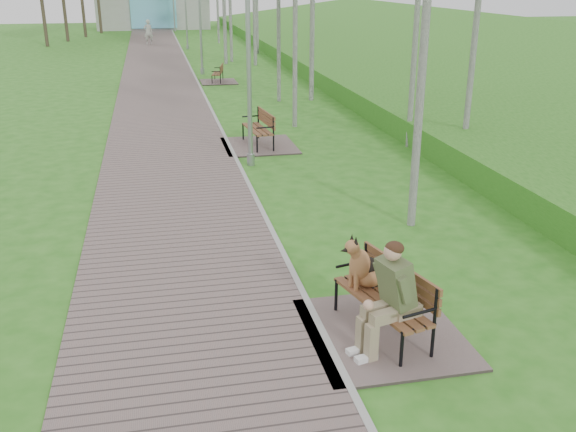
% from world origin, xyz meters
% --- Properties ---
extents(ground, '(120.00, 120.00, 0.00)m').
position_xyz_m(ground, '(0.00, 0.00, 0.00)').
color(ground, '#296C19').
rests_on(ground, ground).
extents(walkway, '(3.50, 67.00, 0.04)m').
position_xyz_m(walkway, '(-1.75, 21.50, 0.02)').
color(walkway, '#6F5D5A').
rests_on(walkway, ground).
extents(kerb, '(0.10, 67.00, 0.05)m').
position_xyz_m(kerb, '(0.00, 21.50, 0.03)').
color(kerb, '#999993').
rests_on(kerb, ground).
extents(embankment, '(14.00, 70.00, 1.60)m').
position_xyz_m(embankment, '(12.00, 20.00, 0.00)').
color(embankment, '#519733').
rests_on(embankment, ground).
extents(building_north, '(10.00, 5.20, 4.00)m').
position_xyz_m(building_north, '(-1.50, 50.97, 1.99)').
color(building_north, '#9E9E99').
rests_on(building_north, ground).
extents(bench_main, '(2.07, 2.30, 1.80)m').
position_xyz_m(bench_main, '(0.72, -5.05, 0.51)').
color(bench_main, '#6F5D5A').
rests_on(bench_main, ground).
extents(bench_second, '(2.04, 2.26, 1.25)m').
position_xyz_m(bench_second, '(0.81, 5.60, 0.24)').
color(bench_second, '#6F5D5A').
rests_on(bench_second, ground).
extents(bench_third, '(1.63, 1.81, 1.00)m').
position_xyz_m(bench_third, '(0.92, 17.68, 0.18)').
color(bench_third, '#6F5D5A').
rests_on(bench_third, ground).
extents(lamp_post_near, '(0.20, 0.20, 5.26)m').
position_xyz_m(lamp_post_near, '(0.31, 3.71, 2.46)').
color(lamp_post_near, '#919398').
rests_on(lamp_post_near, ground).
extents(lamp_post_second, '(0.20, 0.20, 5.16)m').
position_xyz_m(lamp_post_second, '(0.45, 20.46, 2.41)').
color(lamp_post_second, '#919398').
rests_on(lamp_post_second, ground).
extents(lamp_post_third, '(0.18, 0.18, 4.70)m').
position_xyz_m(lamp_post_third, '(0.44, 32.25, 2.20)').
color(lamp_post_third, '#919398').
rests_on(lamp_post_third, ground).
extents(lamp_post_far, '(0.20, 0.20, 5.27)m').
position_xyz_m(lamp_post_far, '(0.23, 47.06, 2.46)').
color(lamp_post_far, '#919398').
rests_on(lamp_post_far, ground).
extents(pedestrian_near, '(0.68, 0.50, 1.71)m').
position_xyz_m(pedestrian_near, '(-2.08, 35.96, 0.86)').
color(pedestrian_near, silver).
rests_on(pedestrian_near, ground).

